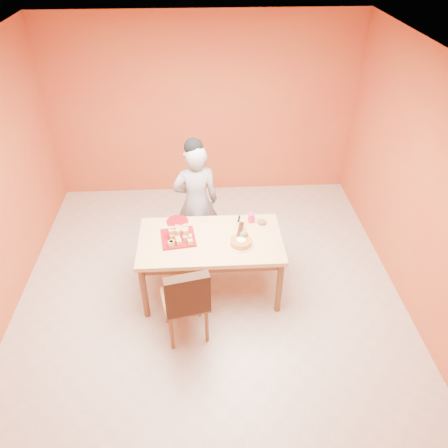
{
  "coord_description": "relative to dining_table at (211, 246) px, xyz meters",
  "views": [
    {
      "loc": [
        -0.05,
        -3.65,
        3.76
      ],
      "look_at": [
        0.18,
        0.3,
        0.87
      ],
      "focal_mm": 35.0,
      "sensor_mm": 36.0,
      "label": 1
    }
  ],
  "objects": [
    {
      "name": "floor",
      "position": [
        -0.02,
        -0.17,
        -0.67
      ],
      "size": [
        5.0,
        5.0,
        0.0
      ],
      "primitive_type": "plane",
      "color": "beige",
      "rests_on": "ground"
    },
    {
      "name": "ceiling",
      "position": [
        -0.02,
        -0.17,
        2.03
      ],
      "size": [
        5.0,
        5.0,
        0.0
      ],
      "primitive_type": "plane",
      "rotation": [
        3.14,
        0.0,
        0.0
      ],
      "color": "silver",
      "rests_on": "wall_back"
    },
    {
      "name": "wall_back",
      "position": [
        -0.02,
        2.33,
        0.68
      ],
      "size": [
        4.5,
        0.0,
        4.5
      ],
      "primitive_type": "plane",
      "rotation": [
        1.57,
        0.0,
        0.0
      ],
      "color": "#B65F2A",
      "rests_on": "floor"
    },
    {
      "name": "wall_right",
      "position": [
        2.23,
        -0.17,
        0.68
      ],
      "size": [
        0.0,
        5.0,
        5.0
      ],
      "primitive_type": "plane",
      "rotation": [
        1.57,
        0.0,
        -1.57
      ],
      "color": "#B65F2A",
      "rests_on": "floor"
    },
    {
      "name": "dining_table",
      "position": [
        0.0,
        0.0,
        0.0
      ],
      "size": [
        1.6,
        0.9,
        0.76
      ],
      "color": "tan",
      "rests_on": "floor"
    },
    {
      "name": "dining_chair",
      "position": [
        -0.29,
        -0.66,
        -0.15
      ],
      "size": [
        0.55,
        0.62,
        1.0
      ],
      "rotation": [
        0.0,
        0.0,
        0.21
      ],
      "color": "brown",
      "rests_on": "floor"
    },
    {
      "name": "pastry_pile",
      "position": [
        -0.36,
        0.03,
        0.17
      ],
      "size": [
        0.33,
        0.33,
        0.11
      ],
      "primitive_type": null,
      "color": "tan",
      "rests_on": "pastry_platter"
    },
    {
      "name": "person",
      "position": [
        -0.16,
        0.72,
        0.12
      ],
      "size": [
        0.62,
        0.46,
        1.57
      ],
      "primitive_type": "imported",
      "rotation": [
        0.0,
        0.0,
        3.3
      ],
      "color": "gray",
      "rests_on": "floor"
    },
    {
      "name": "pastry_platter",
      "position": [
        -0.36,
        0.03,
        0.11
      ],
      "size": [
        0.41,
        0.41,
        0.02
      ],
      "primitive_type": "cube",
      "rotation": [
        0.0,
        0.0,
        0.13
      ],
      "color": "maroon",
      "rests_on": "dining_table"
    },
    {
      "name": "red_dinner_plate",
      "position": [
        -0.38,
        0.35,
        0.1
      ],
      "size": [
        0.3,
        0.3,
        0.02
      ],
      "primitive_type": "cylinder",
      "rotation": [
        0.0,
        0.0,
        -0.19
      ],
      "color": "maroon",
      "rests_on": "dining_table"
    },
    {
      "name": "white_cake_plate",
      "position": [
        0.33,
        -0.12,
        0.1
      ],
      "size": [
        0.33,
        0.33,
        0.01
      ],
      "primitive_type": "cylinder",
      "rotation": [
        0.0,
        0.0,
        -0.2
      ],
      "color": "silver",
      "rests_on": "dining_table"
    },
    {
      "name": "sponge_cake",
      "position": [
        0.33,
        -0.12,
        0.13
      ],
      "size": [
        0.25,
        0.25,
        0.05
      ],
      "primitive_type": "cylinder",
      "rotation": [
        0.0,
        0.0,
        -0.02
      ],
      "color": "gold",
      "rests_on": "white_cake_plate"
    },
    {
      "name": "cake_server",
      "position": [
        0.34,
        0.06,
        0.17
      ],
      "size": [
        0.11,
        0.28,
        0.01
      ],
      "primitive_type": "cube",
      "rotation": [
        0.0,
        0.0,
        -0.22
      ],
      "color": "white",
      "rests_on": "sponge_cake"
    },
    {
      "name": "egg_ornament",
      "position": [
        0.37,
        -0.04,
        0.16
      ],
      "size": [
        0.12,
        0.1,
        0.12
      ],
      "primitive_type": "ellipsoid",
      "rotation": [
        0.0,
        0.0,
        0.24
      ],
      "color": "olive",
      "rests_on": "dining_table"
    },
    {
      "name": "magenta_glass",
      "position": [
        0.49,
        0.31,
        0.15
      ],
      "size": [
        0.09,
        0.09,
        0.11
      ],
      "primitive_type": "cylinder",
      "rotation": [
        0.0,
        0.0,
        0.22
      ],
      "color": "#C91E64",
      "rests_on": "dining_table"
    },
    {
      "name": "checker_tin",
      "position": [
        0.61,
        0.26,
        0.11
      ],
      "size": [
        0.11,
        0.11,
        0.03
      ],
      "primitive_type": "cylinder",
      "rotation": [
        0.0,
        0.0,
        0.08
      ],
      "color": "#3B2010",
      "rests_on": "dining_table"
    }
  ]
}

